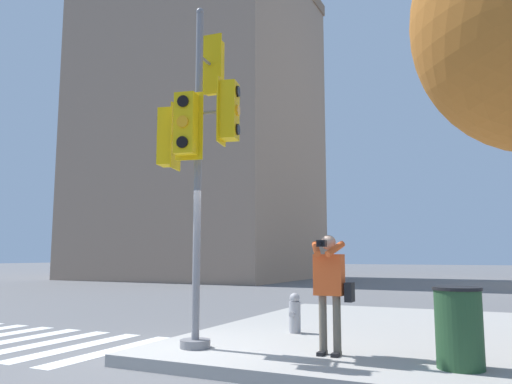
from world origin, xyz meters
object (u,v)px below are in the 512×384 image
Objects in this scene: traffic_signal_pole at (199,132)px; trash_bin at (459,327)px; fire_hydrant at (295,313)px; person_photographer at (330,283)px.

traffic_signal_pole is 4.55m from trash_bin.
fire_hydrant is (0.80, 1.98, -2.92)m from traffic_signal_pole.
person_photographer reaches higher than fire_hydrant.
traffic_signal_pole is 7.65× the size of fire_hydrant.
trash_bin is at bearing 3.23° from traffic_signal_pole.
person_photographer is at bearing -54.74° from fire_hydrant.
trash_bin reaches higher than fire_hydrant.
traffic_signal_pole is at bearing -170.00° from person_photographer.
fire_hydrant is at bearing 147.66° from trash_bin.
fire_hydrant is 0.71× the size of trash_bin.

